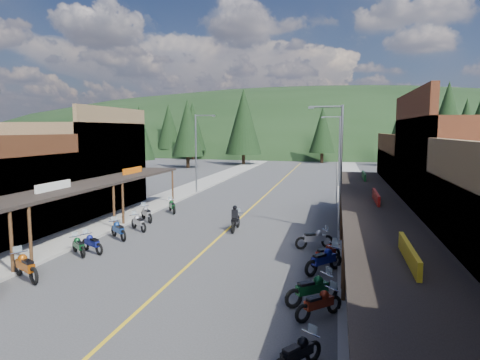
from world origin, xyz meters
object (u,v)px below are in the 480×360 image
Objects in this scene: shop_west_3 at (75,167)px; pine_9 at (466,130)px; pine_7 at (169,126)px; bike_east_5 at (319,302)px; bike_west_10 at (138,222)px; pine_0 at (107,130)px; bike_west_8 at (92,242)px; bike_east_4 at (297,352)px; shop_east_3 at (442,189)px; pine_1 at (193,126)px; pine_2 at (244,121)px; bike_west_12 at (172,205)px; streetlight_3 at (338,148)px; pine_10 at (187,128)px; bike_west_7 at (79,245)px; pedestrian_east_a at (366,270)px; bike_east_6 at (312,288)px; streetlight_2 at (339,162)px; pedestrian_east_b at (359,207)px; bike_east_7 at (324,259)px; bike_east_9 at (314,238)px; pine_4 at (403,125)px; streetlight_1 at (197,150)px; bike_west_6 at (25,265)px; bike_west_9 at (118,229)px; rider_on_bike at (236,220)px; pine_11 at (447,124)px; pine_3 at (322,130)px; pine_8 at (139,133)px; bike_west_11 at (147,213)px; bike_east_8 at (326,253)px.

pine_9 reaches higher than shop_west_3.
pine_7 reaches higher than bike_east_5.
pine_0 is at bearing 71.26° from bike_west_10.
bike_west_8 is 1.04× the size of bike_east_4.
shop_east_3 is 0.87× the size of pine_1.
pine_2 is (3.78, 46.70, 4.47)m from shop_west_3.
shop_west_3 is 8.65m from bike_west_12.
bike_west_8 is at bearing -113.20° from streetlight_3.
shop_east_3 is 50.24m from pine_10.
streetlight_3 is 32.06m from pine_10.
bike_west_7 is 0.99× the size of bike_east_4.
shop_west_3 reaches higher than pedestrian_east_a.
shop_east_3 is 16.99m from bike_east_6.
pine_0 is 0.88× the size of pine_7.
streetlight_2 is 5.52m from pedestrian_east_b.
shop_west_3 is at bearing -169.85° from bike_east_7.
pine_9 reaches higher than bike_west_12.
pine_7 is at bearing -178.70° from bike_east_9.
pine_4 is (4.25, 48.70, 4.70)m from shop_east_3.
streetlight_1 is 3.95× the size of bike_west_12.
pine_7 is 6.28× the size of bike_west_8.
bike_west_6 is 14.34m from pedestrian_east_a.
shop_west_3 is 0.78× the size of pine_2.
bike_east_9 is (23.75, -46.07, -6.17)m from pine_10.
bike_east_7 is at bearing -65.03° from bike_west_9.
pine_2 is 56.80m from bike_east_9.
pine_11 is at bearing 56.03° from rider_on_bike.
pine_3 reaches higher than bike_east_9.
pine_0 is 30.30m from pine_2.
bike_west_10 reaches higher than bike_east_4.
rider_on_bike is (-5.35, 15.37, 0.14)m from bike_east_4.
streetlight_1 is at bearing -85.16° from pine_2.
pine_8 is 4.68× the size of bike_west_9.
bike_west_10 is at bearing -125.24° from bike_east_9.
streetlight_3 reaches higher than bike_east_7.
streetlight_1 is 26.04m from bike_east_7.
bike_east_4 is (-14.08, -46.33, -6.64)m from pine_11.
streetlight_2 is 3.45× the size of bike_east_7.
pine_8 is 40.38m from bike_west_9.
pine_9 is (48.00, -25.00, -0.86)m from pine_1.
streetlight_2 is 3.72× the size of bike_west_11.
pine_0 is at bearing 129.56° from streetlight_1.
pine_0 is 5.25× the size of bike_east_8.
pine_0 is at bearing 136.67° from shop_east_3.
pine_11 is at bearing 130.95° from bike_east_9.
streetlight_2 is 0.64× the size of pine_4.
pine_1 reaches higher than bike_east_5.
bike_east_7 is 1.11× the size of bike_east_8.
shop_east_3 is at bearing -43.33° from pine_0.
pine_9 is 5.31× the size of bike_west_10.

